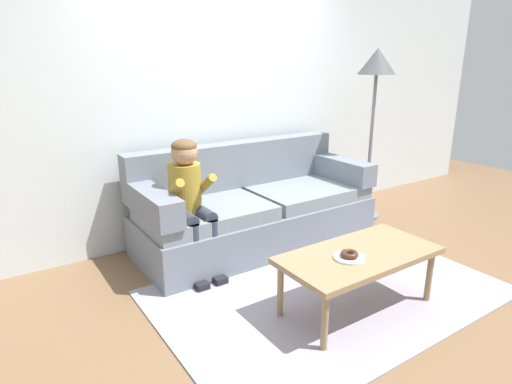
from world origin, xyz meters
name	(u,v)px	position (x,y,z in m)	size (l,w,h in m)	color
ground	(306,279)	(0.00, 0.00, 0.00)	(10.00, 10.00, 0.00)	brown
wall_back	(217,91)	(0.00, 1.40, 1.40)	(8.00, 0.10, 2.80)	silver
area_rug	(328,292)	(0.00, -0.25, 0.01)	(2.52, 1.67, 0.01)	#9993A3
couch	(254,209)	(0.06, 0.85, 0.34)	(2.23, 0.90, 0.93)	slate
coffee_table	(359,258)	(0.01, -0.52, 0.39)	(1.13, 0.56, 0.43)	#937551
person_child	(189,194)	(-0.69, 0.64, 0.67)	(0.34, 0.58, 1.10)	olive
plate	(349,258)	(-0.11, -0.54, 0.44)	(0.21, 0.21, 0.01)	white
donut	(349,254)	(-0.11, -0.54, 0.46)	(0.12, 0.12, 0.04)	#422619
toy_controller	(344,261)	(0.45, 0.03, 0.03)	(0.23, 0.09, 0.05)	gold
floor_lamp	(376,76)	(1.50, 0.75, 1.53)	(0.39, 0.39, 1.81)	slate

